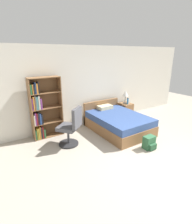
# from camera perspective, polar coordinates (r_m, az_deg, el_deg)

# --- Properties ---
(ground_plane) EXTENTS (14.00, 14.00, 0.00)m
(ground_plane) POSITION_cam_1_polar(r_m,az_deg,el_deg) (4.14, 21.46, -17.70)
(ground_plane) COLOR #A39989
(wall_back) EXTENTS (9.00, 0.06, 2.60)m
(wall_back) POSITION_cam_1_polar(r_m,az_deg,el_deg) (5.89, -3.08, 8.26)
(wall_back) COLOR silver
(wall_back) RESTS_ON ground_plane
(bookshelf) EXTENTS (0.87, 0.31, 1.76)m
(bookshelf) POSITION_cam_1_polar(r_m,az_deg,el_deg) (5.17, -17.17, 0.64)
(bookshelf) COLOR brown
(bookshelf) RESTS_ON ground_plane
(bed) EXTENTS (1.40, 1.97, 0.79)m
(bed) POSITION_cam_1_polar(r_m,az_deg,el_deg) (5.62, 6.90, -3.26)
(bed) COLOR brown
(bed) RESTS_ON ground_plane
(office_chair) EXTENTS (0.71, 0.72, 1.07)m
(office_chair) POSITION_cam_1_polar(r_m,az_deg,el_deg) (4.65, -8.14, -5.19)
(office_chair) COLOR #232326
(office_chair) RESTS_ON ground_plane
(nightstand) EXTENTS (0.42, 0.49, 0.56)m
(nightstand) POSITION_cam_1_polar(r_m,az_deg,el_deg) (6.76, 9.56, 0.50)
(nightstand) COLOR brown
(nightstand) RESTS_ON ground_plane
(table_lamp) EXTENTS (0.22, 0.22, 0.48)m
(table_lamp) POSITION_cam_1_polar(r_m,az_deg,el_deg) (6.60, 9.59, 5.88)
(table_lamp) COLOR #333333
(table_lamp) RESTS_ON nightstand
(water_bottle) EXTENTS (0.07, 0.07, 0.25)m
(water_bottle) POSITION_cam_1_polar(r_m,az_deg,el_deg) (6.56, 10.31, 3.51)
(water_bottle) COLOR teal
(water_bottle) RESTS_ON nightstand
(backpack_green) EXTENTS (0.30, 0.27, 0.34)m
(backpack_green) POSITION_cam_1_polar(r_m,az_deg,el_deg) (4.79, 17.03, -9.58)
(backpack_green) COLOR #2D603D
(backpack_green) RESTS_ON ground_plane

